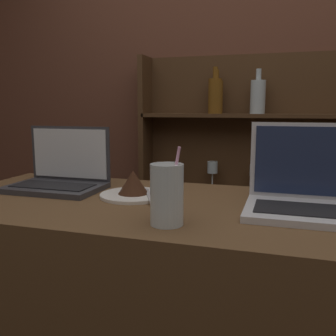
% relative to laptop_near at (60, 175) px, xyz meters
% --- Properties ---
extents(back_wall, '(7.00, 0.06, 2.70)m').
position_rel_laptop_near_xyz_m(back_wall, '(0.55, 1.09, 0.20)').
color(back_wall, brown).
rests_on(back_wall, ground_plane).
extents(back_shelf, '(1.31, 0.18, 1.67)m').
position_rel_laptop_near_xyz_m(back_shelf, '(0.59, 1.01, -0.26)').
color(back_shelf, '#472D19').
rests_on(back_shelf, ground_plane).
extents(laptop_near, '(0.32, 0.21, 0.21)m').
position_rel_laptop_near_xyz_m(laptop_near, '(0.00, 0.00, 0.00)').
color(laptop_near, '#333338').
rests_on(laptop_near, bar_counter).
extents(laptop_far, '(0.35, 0.25, 0.24)m').
position_rel_laptop_near_xyz_m(laptop_far, '(0.82, -0.06, 0.00)').
color(laptop_far, silver).
rests_on(laptop_far, bar_counter).
extents(cake_plate, '(0.21, 0.21, 0.08)m').
position_rel_laptop_near_xyz_m(cake_plate, '(0.29, -0.04, -0.02)').
color(cake_plate, silver).
rests_on(cake_plate, bar_counter).
extents(water_glass, '(0.08, 0.08, 0.19)m').
position_rel_laptop_near_xyz_m(water_glass, '(0.48, -0.28, 0.03)').
color(water_glass, silver).
rests_on(water_glass, bar_counter).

